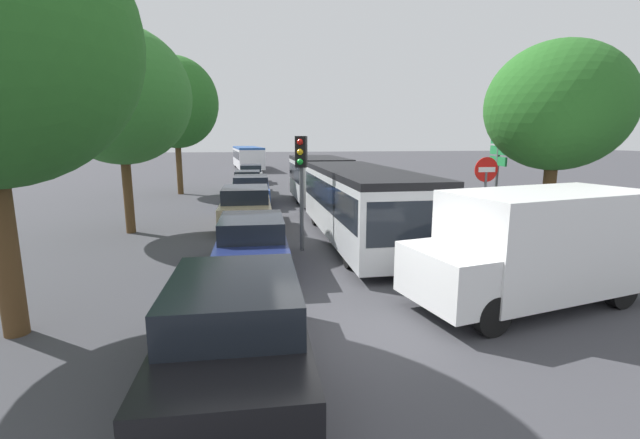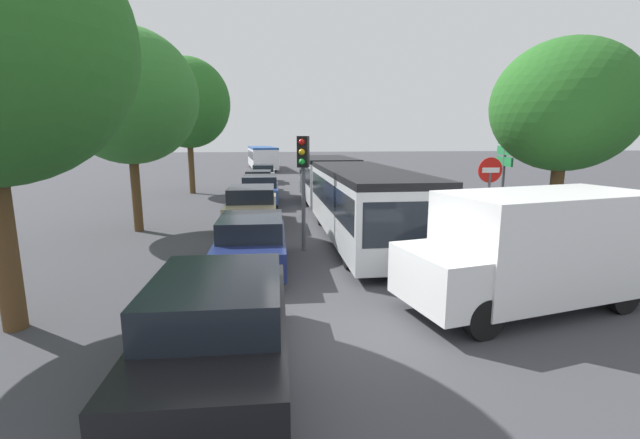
# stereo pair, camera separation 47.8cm
# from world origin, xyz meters

# --- Properties ---
(ground_plane) EXTENTS (200.00, 200.00, 0.00)m
(ground_plane) POSITION_xyz_m (0.00, 0.00, 0.00)
(ground_plane) COLOR #3D3D42
(articulated_bus) EXTENTS (2.42, 16.00, 2.37)m
(articulated_bus) POSITION_xyz_m (1.92, 9.98, 1.37)
(articulated_bus) COLOR silver
(articulated_bus) RESTS_ON ground
(city_bus_rear) EXTENTS (3.43, 11.36, 2.41)m
(city_bus_rear) POSITION_xyz_m (-1.66, 40.61, 1.39)
(city_bus_rear) COLOR silver
(city_bus_rear) RESTS_ON ground
(queued_car_black) EXTENTS (1.94, 4.38, 1.51)m
(queued_car_black) POSITION_xyz_m (-1.89, -1.22, 0.77)
(queued_car_black) COLOR black
(queued_car_black) RESTS_ON ground
(queued_car_navy) EXTENTS (1.79, 4.05, 1.40)m
(queued_car_navy) POSITION_xyz_m (-1.61, 3.92, 0.71)
(queued_car_navy) COLOR navy
(queued_car_navy) RESTS_ON ground
(queued_car_tan) EXTENTS (1.95, 4.40, 1.51)m
(queued_car_tan) POSITION_xyz_m (-1.78, 9.62, 0.77)
(queued_car_tan) COLOR tan
(queued_car_tan) RESTS_ON ground
(queued_car_blue) EXTENTS (1.90, 4.30, 1.48)m
(queued_car_blue) POSITION_xyz_m (-1.53, 14.99, 0.75)
(queued_car_blue) COLOR #284799
(queued_car_blue) RESTS_ON ground
(queued_car_green) EXTENTS (1.73, 3.90, 1.34)m
(queued_car_green) POSITION_xyz_m (-1.70, 20.16, 0.68)
(queued_car_green) COLOR #236638
(queued_car_green) RESTS_ON ground
(queued_car_silver) EXTENTS (1.75, 3.95, 1.36)m
(queued_car_silver) POSITION_xyz_m (-1.42, 26.08, 0.69)
(queued_car_silver) COLOR #B7BABF
(queued_car_silver) RESTS_ON ground
(white_van) EXTENTS (5.30, 2.97, 2.31)m
(white_van) POSITION_xyz_m (4.01, 0.67, 1.24)
(white_van) COLOR white
(white_van) RESTS_ON ground
(traffic_light) EXTENTS (0.38, 0.40, 3.40)m
(traffic_light) POSITION_xyz_m (-0.13, 5.59, 2.50)
(traffic_light) COLOR #56595E
(traffic_light) RESTS_ON ground
(no_entry_sign) EXTENTS (0.70, 0.08, 2.82)m
(no_entry_sign) POSITION_xyz_m (4.96, 4.30, 1.88)
(no_entry_sign) COLOR #56595E
(no_entry_sign) RESTS_ON ground
(direction_sign_post) EXTENTS (0.35, 1.38, 3.60)m
(direction_sign_post) POSITION_xyz_m (6.27, 5.86, 2.57)
(direction_sign_post) COLOR #56595E
(direction_sign_post) RESTS_ON ground
(tree_left_mid) EXTENTS (4.73, 4.73, 7.09)m
(tree_left_mid) POSITION_xyz_m (-5.87, 9.08, 4.75)
(tree_left_mid) COLOR #51381E
(tree_left_mid) RESTS_ON ground
(tree_left_far) EXTENTS (4.96, 4.96, 8.03)m
(tree_left_far) POSITION_xyz_m (-5.73, 20.02, 5.38)
(tree_left_far) COLOR #51381E
(tree_left_far) RESTS_ON ground
(tree_right_near) EXTENTS (3.99, 3.99, 6.06)m
(tree_right_near) POSITION_xyz_m (7.15, 4.50, 4.22)
(tree_right_near) COLOR #51381E
(tree_right_near) RESTS_ON ground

